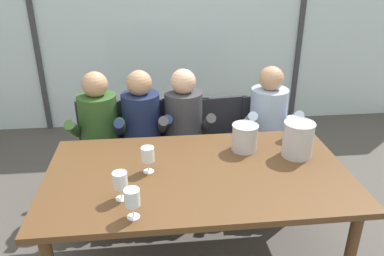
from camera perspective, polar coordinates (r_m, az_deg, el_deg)
ground at (r=3.72m, az=-1.10°, el=-8.79°), size 14.00×14.00×0.00m
window_glass_panel at (r=4.75m, az=-3.04°, el=15.49°), size 7.15×0.03×2.60m
window_mullion_left at (r=4.91m, az=-22.73°, el=14.00°), size 0.06×0.06×2.60m
window_mullion_right at (r=5.08m, az=16.10°, el=15.21°), size 0.06×0.06×2.60m
hillside_vineyard at (r=7.96m, az=-4.40°, el=15.83°), size 13.15×2.40×1.69m
dining_table at (r=2.51m, az=0.88°, el=-8.01°), size 1.95×1.09×0.77m
chair_near_curtain at (r=3.47m, az=-13.61°, el=-2.36°), size 0.48×0.48×0.88m
chair_left_of_center at (r=3.42m, az=-7.07°, el=-2.23°), size 0.45×0.45×0.88m
chair_center at (r=3.43m, az=-0.79°, el=-1.94°), size 0.45×0.45×0.88m
chair_right_of_center at (r=3.48m, az=5.10°, el=-1.66°), size 0.48×0.48×0.88m
chair_near_window_right at (r=3.58m, az=10.98°, el=-1.23°), size 0.48×0.48×0.88m
person_olive_shirt at (r=3.25m, az=-13.79°, el=-0.92°), size 0.47×0.61×1.20m
person_navy_polo at (r=3.22m, az=-7.41°, el=-0.63°), size 0.49×0.63×1.20m
person_charcoal_jacket at (r=3.23m, az=-1.08°, el=-0.35°), size 0.47×0.62×1.20m
person_pale_blue_shirt at (r=3.37m, az=11.54°, el=0.24°), size 0.48×0.62×1.20m
ice_bucket_primary at (r=2.72m, az=7.92°, el=-1.34°), size 0.19×0.19×0.20m
ice_bucket_secondary at (r=2.70m, az=15.62°, el=-1.58°), size 0.21×0.21×0.25m
wine_glass_by_left_taster at (r=2.43m, az=-6.65°, el=-4.12°), size 0.08×0.08×0.17m
wine_glass_near_bucket at (r=2.19m, az=-10.74°, el=-7.87°), size 0.08×0.08×0.17m
wine_glass_center_pour at (r=2.95m, az=14.72°, el=0.57°), size 0.08×0.08×0.17m
wine_glass_by_right_taster at (r=2.04m, az=-8.98°, el=-10.45°), size 0.08×0.08×0.17m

